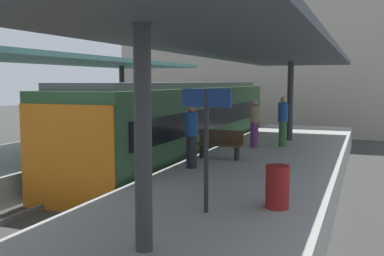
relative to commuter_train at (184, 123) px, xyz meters
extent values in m
plane|color=#383835|center=(0.00, -5.84, -1.73)|extent=(80.00, 80.00, 0.00)
cube|color=#9E9E99|center=(3.80, -5.84, -1.23)|extent=(4.40, 28.00, 1.00)
cube|color=#423F3D|center=(0.00, -5.84, -1.63)|extent=(3.20, 28.00, 0.20)
cube|color=slate|center=(-0.72, -5.84, -1.46)|extent=(0.08, 28.00, 0.14)
cube|color=slate|center=(0.72, -5.84, -1.46)|extent=(0.08, 28.00, 0.14)
cube|color=#2D5633|center=(0.00, 0.03, -0.08)|extent=(2.70, 14.74, 2.90)
cube|color=orange|center=(0.00, -7.37, -0.23)|extent=(2.65, 0.08, 2.60)
cube|color=black|center=(-1.37, 0.03, 0.27)|extent=(0.04, 13.56, 0.76)
cube|color=black|center=(1.37, 0.03, 0.27)|extent=(0.04, 13.56, 0.76)
cube|color=#515156|center=(0.00, 0.03, 1.47)|extent=(2.16, 14.01, 0.20)
cylinder|color=#333335|center=(-3.80, 1.86, 0.79)|extent=(0.24, 0.24, 3.04)
cube|color=slate|center=(-3.80, -4.44, 2.39)|extent=(4.18, 21.00, 0.16)
cylinder|color=#333335|center=(3.80, -10.74, 0.82)|extent=(0.24, 0.24, 3.10)
cylinder|color=#333335|center=(3.80, 1.86, 0.82)|extent=(0.24, 0.24, 3.10)
cube|color=#3D4247|center=(3.80, -4.44, 2.45)|extent=(4.18, 21.00, 0.16)
cube|color=black|center=(1.95, -3.24, -0.53)|extent=(0.08, 0.32, 0.40)
cube|color=black|center=(3.05, -3.24, -0.53)|extent=(0.08, 0.32, 0.40)
cube|color=#4C3823|center=(2.50, -3.24, -0.30)|extent=(1.40, 0.40, 0.06)
cube|color=#4C3823|center=(2.50, -3.06, -0.07)|extent=(1.40, 0.06, 0.40)
cylinder|color=#262628|center=(3.99, -8.70, 0.37)|extent=(0.08, 0.08, 2.20)
cube|color=navy|center=(3.99, -8.70, 1.32)|extent=(0.90, 0.06, 0.32)
cylinder|color=maroon|center=(5.13, -7.97, -0.33)|extent=(0.44, 0.44, 0.80)
cylinder|color=#386B3D|center=(3.85, 0.02, -0.27)|extent=(0.28, 0.28, 0.91)
cylinder|color=navy|center=(3.85, 0.02, 0.52)|extent=(0.36, 0.36, 0.67)
sphere|color=tan|center=(3.85, 0.02, 0.96)|extent=(0.22, 0.22, 0.22)
cylinder|color=#7A337A|center=(2.93, -0.49, -0.28)|extent=(0.28, 0.28, 0.89)
cylinder|color=#998460|center=(2.93, -0.49, 0.46)|extent=(0.36, 0.36, 0.60)
sphere|color=tan|center=(2.93, -0.49, 0.87)|extent=(0.22, 0.22, 0.22)
cylinder|color=#232328|center=(2.25, -4.92, -0.29)|extent=(0.28, 0.28, 0.88)
cylinder|color=navy|center=(2.25, -4.92, 0.46)|extent=(0.36, 0.36, 0.63)
sphere|color=#936B4C|center=(2.25, -4.92, 0.89)|extent=(0.22, 0.22, 0.22)
cube|color=#A89E8E|center=(-0.16, 14.16, 3.77)|extent=(18.00, 6.00, 11.00)
camera|label=1|loc=(6.60, -16.12, 1.61)|focal=42.01mm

